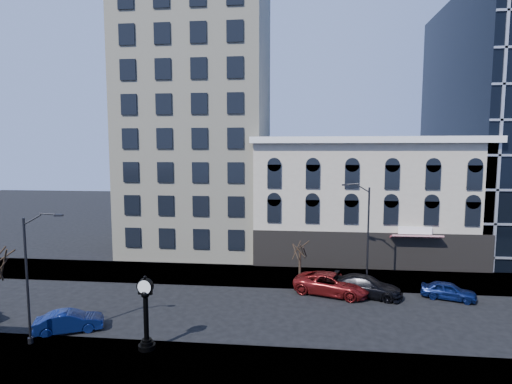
# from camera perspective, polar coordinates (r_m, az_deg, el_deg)

# --- Properties ---
(ground) EXTENTS (160.00, 160.00, 0.00)m
(ground) POSITION_cam_1_polar(r_m,az_deg,el_deg) (29.30, -4.91, -16.54)
(ground) COLOR black
(ground) RESTS_ON ground
(sidewalk_far) EXTENTS (160.00, 6.00, 0.12)m
(sidewalk_far) POSITION_cam_1_polar(r_m,az_deg,el_deg) (36.70, -2.51, -11.75)
(sidewalk_far) COLOR gray
(sidewalk_far) RESTS_ON ground
(sidewalk_near) EXTENTS (160.00, 6.00, 0.12)m
(sidewalk_near) POSITION_cam_1_polar(r_m,az_deg,el_deg) (22.26, -9.16, -24.10)
(sidewalk_near) COLOR gray
(sidewalk_near) RESTS_ON ground
(cream_tower) EXTENTS (15.90, 15.40, 42.50)m
(cream_tower) POSITION_cam_1_polar(r_m,az_deg,el_deg) (47.57, -8.19, 15.68)
(cream_tower) COLOR beige
(cream_tower) RESTS_ON ground
(victorian_row) EXTENTS (22.60, 11.19, 12.50)m
(victorian_row) POSITION_cam_1_polar(r_m,az_deg,el_deg) (43.33, 14.96, -1.18)
(victorian_row) COLOR #BDB19B
(victorian_row) RESTS_ON ground
(street_clock) EXTENTS (0.96, 0.96, 4.21)m
(street_clock) POSITION_cam_1_polar(r_m,az_deg,el_deg) (24.01, -15.44, -16.71)
(street_clock) COLOR black
(street_clock) RESTS_ON sidewalk_near
(street_lamp_near) EXTENTS (1.99, 0.60, 7.74)m
(street_lamp_near) POSITION_cam_1_polar(r_m,az_deg,el_deg) (25.83, -28.98, -6.48)
(street_lamp_near) COLOR black
(street_lamp_near) RESTS_ON sidewalk_near
(street_lamp_far) EXTENTS (2.21, 0.71, 8.62)m
(street_lamp_far) POSITION_cam_1_polar(r_m,az_deg,el_deg) (33.43, 14.73, -2.13)
(street_lamp_far) COLOR black
(street_lamp_far) RESTS_ON sidewalk_far
(bare_tree_far) EXTENTS (2.44, 2.44, 4.20)m
(bare_tree_far) POSITION_cam_1_polar(r_m,az_deg,el_deg) (33.94, 6.31, -7.60)
(bare_tree_far) COLOR #332519
(bare_tree_far) RESTS_ON sidewalk_far
(car_near_b) EXTENTS (4.18, 2.89, 1.30)m
(car_near_b) POSITION_cam_1_polar(r_m,az_deg,el_deg) (28.43, -25.11, -16.39)
(car_near_b) COLOR #0C194C
(car_near_b) RESTS_ON ground
(car_far_a) EXTENTS (6.42, 4.41, 1.63)m
(car_far_a) POSITION_cam_1_polar(r_m,az_deg,el_deg) (32.54, 10.78, -12.78)
(car_far_a) COLOR maroon
(car_far_a) RESTS_ON ground
(car_far_b) EXTENTS (5.76, 3.81, 1.55)m
(car_far_b) POSITION_cam_1_polar(r_m,az_deg,el_deg) (32.78, 15.50, -12.82)
(car_far_b) COLOR black
(car_far_b) RESTS_ON ground
(car_far_c) EXTENTS (4.16, 2.74, 1.32)m
(car_far_c) POSITION_cam_1_polar(r_m,az_deg,el_deg) (34.27, 25.78, -12.57)
(car_far_c) COLOR #0C194C
(car_far_c) RESTS_ON ground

